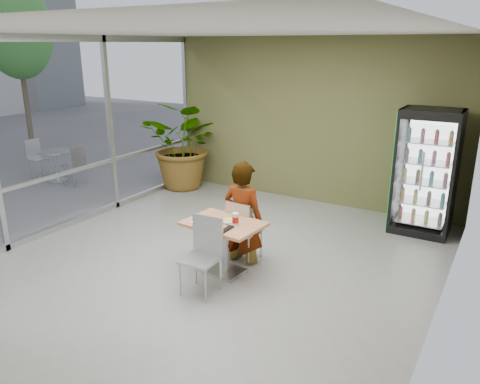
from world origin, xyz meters
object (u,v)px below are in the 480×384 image
Objects in this scene: cafeteria_tray at (216,227)px; potted_plant at (185,145)px; chair_near at (204,249)px; beverage_fridge at (425,172)px; chair_far at (241,226)px; dining_table at (224,237)px; soda_cup at (235,219)px; seated_woman at (243,222)px.

potted_plant is (-2.93, 3.22, 0.20)m from cafeteria_tray.
beverage_fridge is at bearing 56.26° from chair_near.
chair_far is 0.70m from cafeteria_tray.
dining_table is 0.44m from chair_far.
dining_table is at bearing 90.80° from chair_far.
cafeteria_tray is at bearing -83.94° from dining_table.
dining_table is at bearing -45.87° from potted_plant.
chair_far reaches higher than soda_cup.
beverage_fridge is 1.08× the size of potted_plant.
potted_plant reaches higher than seated_woman.
seated_woman is at bearing 108.40° from soda_cup.
soda_cup is 4.30m from potted_plant.
seated_woman is 0.94× the size of potted_plant.
beverage_fridge reaches higher than chair_far.
chair_near is at bearing -105.27° from soda_cup.
potted_plant reaches higher than chair_far.
soda_cup is (0.18, 0.01, 0.29)m from dining_table.
chair_far is at bearing 90.65° from cafeteria_tray.
cafeteria_tray is (0.02, -0.22, 0.22)m from dining_table.
seated_woman is 0.56m from soda_cup.
soda_cup is (0.16, -0.43, 0.29)m from chair_far.
dining_table is 1.17× the size of chair_far.
cafeteria_tray is 0.19× the size of beverage_fridge.
soda_cup is (0.16, -0.48, 0.23)m from seated_woman.
potted_plant is at bearing 179.55° from beverage_fridge.
seated_woman is (-0.01, 1.01, 0.02)m from chair_near.
chair_far is 0.51× the size of seated_woman.
chair_near is at bearing -119.94° from beverage_fridge.
beverage_fridge is (2.03, 2.97, 0.50)m from dining_table.
cafeteria_tray is at bearing 93.08° from seated_woman.
cafeteria_tray is 0.20× the size of potted_plant.
potted_plant is at bearing 132.33° from cafeteria_tray.
chair_near is (0.04, -0.52, 0.04)m from dining_table.
beverage_fridge is at bearing 55.61° from dining_table.
seated_woman reaches higher than cafeteria_tray.
seated_woman is at bearing -40.56° from potted_plant.
potted_plant is at bearing -38.27° from chair_far.
soda_cup is at bearing -44.04° from potted_plant.
soda_cup is at bearing 3.44° from dining_table.
beverage_fridge is (2.01, 3.19, 0.28)m from cafeteria_tray.
chair_near is 2.54× the size of cafeteria_tray.
seated_woman reaches higher than chair_far.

